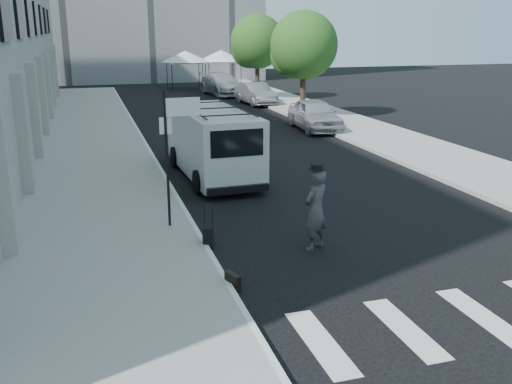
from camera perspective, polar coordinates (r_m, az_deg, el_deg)
ground at (r=12.75m, az=5.34°, el=-7.44°), size 120.00×120.00×0.00m
sidewalk_left at (r=27.27m, az=-16.03°, el=4.92°), size 4.50×48.00×0.15m
sidewalk_right at (r=33.99m, az=6.87°, el=7.55°), size 4.00×56.00×0.15m
sign_pole at (r=14.37m, az=-8.09°, el=6.23°), size 1.03×0.07×3.50m
tree_near at (r=33.21m, az=4.54°, el=14.18°), size 3.80×3.83×6.03m
tree_far at (r=41.73m, az=-0.06°, el=14.62°), size 3.80×3.83×6.03m
tent_left at (r=49.59m, az=-7.07°, el=13.28°), size 4.00×4.00×3.20m
tent_right at (r=50.72m, az=-3.51°, el=13.43°), size 4.00×4.00×3.20m
businessman at (r=13.41m, az=6.00°, el=-1.77°), size 0.86×0.77×1.96m
briefcase at (r=11.61m, az=-2.34°, el=-8.92°), size 0.26×0.45×0.34m
suitcase at (r=13.67m, az=-4.81°, el=-4.50°), size 0.33×0.43×1.05m
cargo_van at (r=20.04m, az=-4.39°, el=4.98°), size 2.41×6.37×2.36m
parked_car_a at (r=29.60m, az=5.90°, el=7.72°), size 2.17×4.76×1.58m
parked_car_b at (r=39.42m, az=-0.02°, el=9.81°), size 1.93×4.58×1.47m
parked_car_c at (r=45.14m, az=-3.40°, el=10.70°), size 2.89×5.89×1.65m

